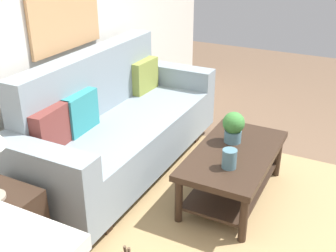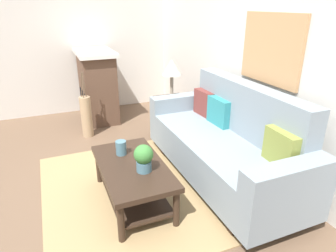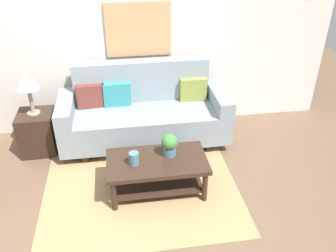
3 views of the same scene
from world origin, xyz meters
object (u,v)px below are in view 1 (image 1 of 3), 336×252
object	(u,v)px
throw_pillow_olive	(144,76)
tabletop_vase	(229,159)
couch	(118,127)
side_table	(0,236)
throw_pillow_maroon	(51,129)
coffee_table	(233,164)
potted_plant_tabletop	(233,126)
framed_painting	(65,7)
throw_pillow_teal	(80,112)

from	to	relation	value
throw_pillow_olive	tabletop_vase	size ratio (longest dim) A/B	2.46
couch	side_table	world-z (taller)	couch
throw_pillow_maroon	coffee_table	world-z (taller)	throw_pillow_maroon
potted_plant_tabletop	side_table	bearing A→B (deg)	148.89
coffee_table	framed_painting	distance (m)	1.90
throw_pillow_olive	coffee_table	xyz separation A→B (m)	(-0.65, -1.19, -0.37)
tabletop_vase	framed_painting	xyz separation A→B (m)	(0.21, 1.58, 0.93)
couch	side_table	xyz separation A→B (m)	(-1.41, -0.03, -0.15)
coffee_table	throw_pillow_teal	bearing A→B (deg)	107.79
throw_pillow_maroon	throw_pillow_teal	size ratio (longest dim) A/B	1.00
tabletop_vase	framed_painting	size ratio (longest dim) A/B	0.17
throw_pillow_olive	potted_plant_tabletop	xyz separation A→B (m)	(-0.50, -1.12, -0.11)
throw_pillow_teal	tabletop_vase	world-z (taller)	throw_pillow_teal
potted_plant_tabletop	framed_painting	xyz separation A→B (m)	(-0.19, 1.46, 0.86)
throw_pillow_olive	tabletop_vase	world-z (taller)	throw_pillow_olive
couch	throw_pillow_maroon	xyz separation A→B (m)	(-0.69, 0.13, 0.25)
couch	coffee_table	bearing A→B (deg)	-87.93
coffee_table	tabletop_vase	size ratio (longest dim) A/B	7.51
couch	tabletop_vase	size ratio (longest dim) A/B	15.12
throw_pillow_olive	framed_painting	bearing A→B (deg)	153.67
throw_pillow_teal	potted_plant_tabletop	bearing A→B (deg)	-64.51
throw_pillow_maroon	throw_pillow_teal	bearing A→B (deg)	0.00
coffee_table	tabletop_vase	xyz separation A→B (m)	(-0.25, -0.04, 0.19)
throw_pillow_maroon	framed_painting	size ratio (longest dim) A/B	0.42
couch	throw_pillow_teal	xyz separation A→B (m)	(-0.34, 0.13, 0.25)
throw_pillow_maroon	potted_plant_tabletop	size ratio (longest dim) A/B	1.37
throw_pillow_teal	coffee_table	xyz separation A→B (m)	(0.38, -1.19, -0.37)
throw_pillow_olive	throw_pillow_teal	bearing A→B (deg)	180.00
coffee_table	side_table	world-z (taller)	side_table
throw_pillow_teal	tabletop_vase	xyz separation A→B (m)	(0.13, -1.24, -0.18)
throw_pillow_maroon	framed_painting	world-z (taller)	framed_painting
couch	coffee_table	size ratio (longest dim) A/B	2.01
couch	potted_plant_tabletop	distance (m)	1.03
tabletop_vase	framed_painting	bearing A→B (deg)	82.39
tabletop_vase	side_table	size ratio (longest dim) A/B	0.26
potted_plant_tabletop	coffee_table	bearing A→B (deg)	-155.27
side_table	framed_painting	size ratio (longest dim) A/B	0.65
coffee_table	framed_painting	xyz separation A→B (m)	(-0.04, 1.53, 1.12)
couch	throw_pillow_olive	bearing A→B (deg)	10.35
throw_pillow_maroon	coffee_table	xyz separation A→B (m)	(0.73, -1.19, -0.37)
throw_pillow_teal	framed_painting	size ratio (longest dim) A/B	0.42
throw_pillow_olive	side_table	size ratio (longest dim) A/B	0.64
coffee_table	tabletop_vase	bearing A→B (deg)	-170.57
side_table	throw_pillow_teal	bearing A→B (deg)	8.53
couch	throw_pillow_teal	bearing A→B (deg)	159.94
couch	potted_plant_tabletop	xyz separation A→B (m)	(0.19, -1.00, 0.14)
coffee_table	framed_painting	bearing A→B (deg)	91.44
potted_plant_tabletop	framed_painting	distance (m)	1.71
potted_plant_tabletop	couch	bearing A→B (deg)	100.85
potted_plant_tabletop	framed_painting	bearing A→B (deg)	97.44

